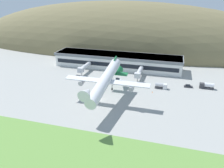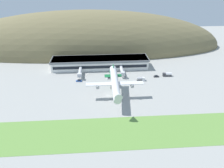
{
  "view_description": "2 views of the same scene",
  "coord_description": "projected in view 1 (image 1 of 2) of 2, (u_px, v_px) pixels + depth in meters",
  "views": [
    {
      "loc": [
        32.38,
        -89.46,
        47.05
      ],
      "look_at": [
        7.9,
        -5.5,
        10.83
      ],
      "focal_mm": 35.0,
      "sensor_mm": 36.0,
      "label": 1
    },
    {
      "loc": [
        -6.87,
        -133.46,
        79.14
      ],
      "look_at": [
        2.54,
        -3.47,
        10.7
      ],
      "focal_mm": 35.0,
      "sensor_mm": 36.0,
      "label": 2
    }
  ],
  "objects": [
    {
      "name": "ground_plane",
      "position": [
        100.0,
        99.0,
        105.72
      ],
      "size": [
        403.48,
        403.48,
        0.0
      ],
      "primitive_type": "plane",
      "color": "#9E9E99"
    },
    {
      "name": "grass_strip_foreground",
      "position": [
        58.0,
        153.0,
        69.79
      ],
      "size": [
        363.13,
        27.39,
        0.08
      ],
      "primitive_type": "cube",
      "color": "#669342",
      "rests_on": "ground_plane"
    },
    {
      "name": "hill_backdrop",
      "position": [
        118.0,
        48.0,
        204.3
      ],
      "size": [
        305.41,
        87.46,
        83.7
      ],
      "primitive_type": "ellipsoid",
      "color": "olive",
      "rests_on": "ground_plane"
    },
    {
      "name": "terminal_building",
      "position": [
        117.0,
        60.0,
        148.86
      ],
      "size": [
        86.22,
        18.07,
        9.33
      ],
      "color": "white",
      "rests_on": "ground_plane"
    },
    {
      "name": "jetway_0",
      "position": [
        84.0,
        67.0,
        138.39
      ],
      "size": [
        3.38,
        16.06,
        5.43
      ],
      "color": "silver",
      "rests_on": "ground_plane"
    },
    {
      "name": "jetway_1",
      "position": [
        139.0,
        72.0,
        129.4
      ],
      "size": [
        3.38,
        15.9,
        5.43
      ],
      "color": "silver",
      "rests_on": "ground_plane"
    },
    {
      "name": "cargo_airplane",
      "position": [
        106.0,
        80.0,
        96.77
      ],
      "size": [
        39.16,
        48.44,
        12.32
      ],
      "color": "silver"
    },
    {
      "name": "service_car_0",
      "position": [
        78.0,
        77.0,
        131.68
      ],
      "size": [
        4.61,
        2.18,
        1.64
      ],
      "color": "#264C99",
      "rests_on": "ground_plane"
    },
    {
      "name": "service_car_1",
      "position": [
        118.0,
        79.0,
        127.86
      ],
      "size": [
        3.91,
        1.85,
        1.4
      ],
      "color": "silver",
      "rests_on": "ground_plane"
    },
    {
      "name": "service_car_2",
      "position": [
        188.0,
        86.0,
        118.49
      ],
      "size": [
        4.5,
        1.9,
        1.47
      ],
      "color": "#333338",
      "rests_on": "ground_plane"
    },
    {
      "name": "fuel_truck",
      "position": [
        161.0,
        86.0,
        116.7
      ],
      "size": [
        6.3,
        2.29,
        3.06
      ],
      "color": "silver",
      "rests_on": "ground_plane"
    },
    {
      "name": "box_truck",
      "position": [
        207.0,
        86.0,
        116.6
      ],
      "size": [
        7.41,
        2.85,
        3.3
      ],
      "color": "#333338",
      "rests_on": "ground_plane"
    },
    {
      "name": "traffic_cone_0",
      "position": [
        152.0,
        92.0,
        112.4
      ],
      "size": [
        0.52,
        0.52,
        0.58
      ],
      "color": "orange",
      "rests_on": "ground_plane"
    }
  ]
}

